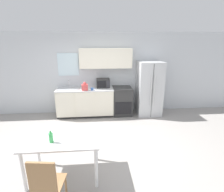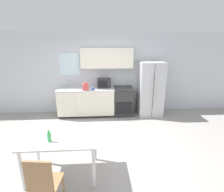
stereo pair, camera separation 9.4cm
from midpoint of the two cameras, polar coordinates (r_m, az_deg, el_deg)
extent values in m
plane|color=gray|center=(4.40, -2.78, -15.40)|extent=(12.00, 12.00, 0.00)
cube|color=silver|center=(5.99, -3.33, 7.32)|extent=(12.00, 0.06, 2.70)
cube|color=silver|center=(5.99, -13.30, 10.03)|extent=(0.66, 0.04, 0.73)
cube|color=silver|center=(5.74, -1.22, 12.22)|extent=(1.68, 0.32, 0.62)
cube|color=#333333|center=(6.06, -7.70, -5.63)|extent=(1.81, 0.60, 0.08)
cube|color=silver|center=(5.87, -7.89, -1.69)|extent=(1.81, 0.66, 0.82)
cube|color=silver|center=(5.64, -14.27, -2.87)|extent=(0.58, 0.01, 0.80)
cube|color=silver|center=(5.56, -8.13, -2.80)|extent=(0.58, 0.01, 0.80)
cube|color=silver|center=(5.54, -1.88, -2.69)|extent=(0.58, 0.01, 0.80)
cube|color=silver|center=(5.75, -8.06, 2.31)|extent=(1.84, 0.68, 0.03)
cube|color=#2D2D2D|center=(5.92, 4.05, -1.61)|extent=(0.62, 0.64, 0.94)
cube|color=black|center=(5.67, 4.45, -4.01)|extent=(0.54, 0.01, 0.41)
cylinder|color=#262626|center=(5.46, 2.78, 1.41)|extent=(0.03, 0.02, 0.03)
cylinder|color=#262626|center=(5.48, 3.94, 1.43)|extent=(0.03, 0.02, 0.03)
cylinder|color=#262626|center=(5.49, 5.23, 1.45)|extent=(0.03, 0.02, 0.03)
cylinder|color=#262626|center=(5.51, 6.38, 1.46)|extent=(0.03, 0.02, 0.03)
cube|color=silver|center=(5.94, 12.77, 2.30)|extent=(0.78, 0.73, 1.78)
cube|color=#3F3F3F|center=(5.60, 13.80, 1.34)|extent=(0.01, 0.01, 1.72)
cylinder|color=silver|center=(5.55, 13.41, 1.61)|extent=(0.02, 0.02, 0.98)
cylinder|color=silver|center=(5.58, 14.39, 1.62)|extent=(0.02, 0.02, 0.98)
cube|color=#B7BABC|center=(5.81, -13.31, 2.41)|extent=(0.70, 0.38, 0.02)
cylinder|color=silver|center=(5.93, -13.16, 3.99)|extent=(0.02, 0.02, 0.24)
cylinder|color=silver|center=(5.84, -13.34, 4.88)|extent=(0.02, 0.14, 0.02)
cube|color=#282828|center=(5.83, -2.16, 4.28)|extent=(0.43, 0.33, 0.29)
cube|color=black|center=(5.66, -2.64, 3.89)|extent=(0.28, 0.01, 0.21)
cube|color=#2D2D33|center=(5.66, -0.54, 3.93)|extent=(0.09, 0.01, 0.23)
cylinder|color=#335999|center=(5.49, -5.81, 2.30)|extent=(0.08, 0.08, 0.08)
torus|color=#335999|center=(5.49, -5.14, 2.36)|extent=(0.02, 0.06, 0.06)
cube|color=#D14C4C|center=(5.53, -8.13, 2.88)|extent=(0.20, 0.17, 0.19)
sphere|color=#D14C4C|center=(5.50, -8.18, 4.06)|extent=(0.11, 0.11, 0.11)
cube|color=white|center=(3.28, -15.57, -12.82)|extent=(1.28, 0.83, 0.03)
cylinder|color=white|center=(3.38, -26.68, -21.04)|extent=(0.06, 0.06, 0.74)
cylinder|color=white|center=(3.13, -5.06, -22.34)|extent=(0.06, 0.06, 0.74)
cylinder|color=white|center=(3.92, -22.67, -14.85)|extent=(0.06, 0.06, 0.74)
cylinder|color=white|center=(3.71, -4.82, -15.36)|extent=(0.06, 0.06, 0.74)
cube|color=#997047|center=(2.93, -19.65, -24.98)|extent=(0.45, 0.45, 0.02)
cube|color=#997047|center=(2.65, -21.84, -23.39)|extent=(0.37, 0.08, 0.48)
cylinder|color=#997047|center=(3.25, -21.03, -25.51)|extent=(0.03, 0.03, 0.43)
cylinder|color=#997047|center=(3.14, -14.70, -26.56)|extent=(0.03, 0.03, 0.43)
cylinder|color=#3FB259|center=(3.13, -19.00, -12.55)|extent=(0.07, 0.07, 0.17)
cylinder|color=#3FB259|center=(3.08, -19.20, -10.78)|extent=(0.03, 0.03, 0.05)
cylinder|color=white|center=(3.07, -19.26, -10.23)|extent=(0.04, 0.04, 0.02)
camera|label=1|loc=(0.05, -89.40, 0.18)|focal=28.00mm
camera|label=2|loc=(0.05, 90.60, -0.18)|focal=28.00mm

